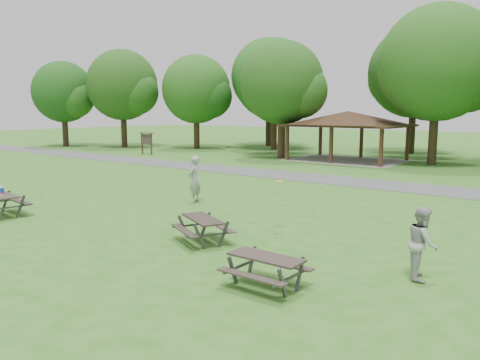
% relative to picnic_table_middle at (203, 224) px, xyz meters
% --- Properties ---
extents(ground, '(160.00, 160.00, 0.00)m').
position_rel_picnic_table_middle_xyz_m(ground, '(-2.33, -0.48, -0.55)').
color(ground, '#30661D').
rests_on(ground, ground).
extents(asphalt_path, '(120.00, 3.20, 0.02)m').
position_rel_picnic_table_middle_xyz_m(asphalt_path, '(-2.33, 13.52, -0.54)').
color(asphalt_path, '#4A4A4C').
rests_on(asphalt_path, ground).
extents(pavilion, '(8.60, 7.01, 3.76)m').
position_rel_picnic_table_middle_xyz_m(pavilion, '(-6.33, 23.52, 2.51)').
color(pavilion, '#372414').
rests_on(pavilion, ground).
extents(notice_board, '(1.60, 0.30, 1.88)m').
position_rel_picnic_table_middle_xyz_m(notice_board, '(-22.33, 17.52, 0.76)').
color(notice_board, '#352013').
rests_on(notice_board, ground).
extents(tree_row_a, '(7.56, 7.20, 9.97)m').
position_rel_picnic_table_middle_xyz_m(tree_row_a, '(-30.24, 21.55, 5.60)').
color(tree_row_a, black).
rests_on(tree_row_a, ground).
extents(tree_row_b, '(7.14, 6.80, 9.28)m').
position_rel_picnic_table_middle_xyz_m(tree_row_b, '(-23.25, 25.05, 5.12)').
color(tree_row_b, '#2F2015').
rests_on(tree_row_b, ground).
extents(tree_row_c, '(8.19, 7.80, 10.67)m').
position_rel_picnic_table_middle_xyz_m(tree_row_c, '(-16.24, 28.55, 5.99)').
color(tree_row_c, '#311E15').
rests_on(tree_row_c, ground).
extents(tree_row_d, '(6.93, 6.60, 9.27)m').
position_rel_picnic_table_middle_xyz_m(tree_row_d, '(-11.25, 22.05, 5.22)').
color(tree_row_d, '#301F15').
rests_on(tree_row_d, ground).
extents(tree_row_e, '(8.40, 8.00, 11.02)m').
position_rel_picnic_table_middle_xyz_m(tree_row_e, '(-0.23, 24.55, 6.23)').
color(tree_row_e, black).
rests_on(tree_row_e, ground).
extents(tree_deep_a, '(8.40, 8.00, 11.38)m').
position_rel_picnic_table_middle_xyz_m(tree_deep_a, '(-19.23, 32.05, 6.58)').
color(tree_deep_a, black).
rests_on(tree_deep_a, ground).
extents(tree_deep_b, '(8.40, 8.00, 11.13)m').
position_rel_picnic_table_middle_xyz_m(tree_deep_b, '(-4.23, 32.55, 6.34)').
color(tree_deep_b, black).
rests_on(tree_deep_b, ground).
extents(tree_flank_left, '(6.72, 6.40, 8.93)m').
position_rel_picnic_table_middle_xyz_m(tree_flank_left, '(-36.25, 18.55, 4.98)').
color(tree_flank_left, black).
rests_on(tree_flank_left, ground).
extents(picnic_table_middle, '(2.15, 1.99, 0.75)m').
position_rel_picnic_table_middle_xyz_m(picnic_table_middle, '(0.00, 0.00, 0.00)').
color(picnic_table_middle, black).
rests_on(picnic_table_middle, ground).
extents(picnic_table_far, '(1.67, 1.36, 0.72)m').
position_rel_picnic_table_middle_xyz_m(picnic_table_far, '(3.44, -1.78, -0.02)').
color(picnic_table_far, '#2E2521').
rests_on(picnic_table_far, ground).
extents(frisbee_in_flight, '(0.34, 0.34, 0.02)m').
position_rel_picnic_table_middle_xyz_m(frisbee_in_flight, '(1.01, 2.49, 1.05)').
color(frisbee_in_flight, yellow).
rests_on(frisbee_in_flight, ground).
extents(frisbee_thrower, '(0.67, 0.82, 1.95)m').
position_rel_picnic_table_middle_xyz_m(frisbee_thrower, '(-4.32, 4.28, 0.43)').
color(frisbee_thrower, '#9A9B9D').
rests_on(frisbee_thrower, ground).
extents(frisbee_catcher, '(0.88, 0.98, 1.67)m').
position_rel_picnic_table_middle_xyz_m(frisbee_catcher, '(5.96, 0.83, 0.29)').
color(frisbee_catcher, '#A6A6A9').
rests_on(frisbee_catcher, ground).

